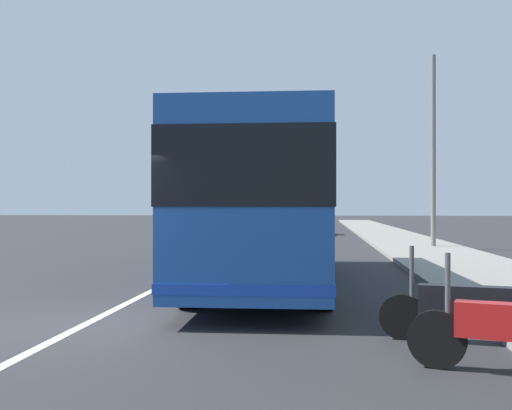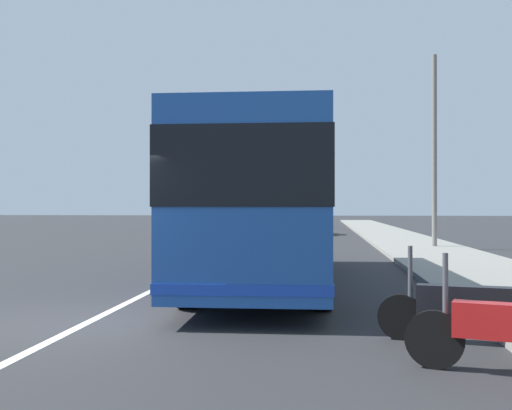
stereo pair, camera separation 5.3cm
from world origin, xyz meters
TOP-DOWN VIEW (x-y plane):
  - ground_plane at (0.00, 0.00)m, footprint 220.00×220.00m
  - sidewalk_curb at (10.00, -7.65)m, footprint 110.00×3.60m
  - lane_divider_line at (10.00, 0.00)m, footprint 110.00×0.16m
  - coach_bus at (5.16, -2.34)m, footprint 11.35×2.80m
  - motorcycle_mid_row at (-2.31, -5.49)m, footprint 0.75×2.09m
  - motorcycle_by_tree at (-0.82, -5.40)m, footprint 0.56×2.24m
  - car_oncoming at (29.58, -2.69)m, footprint 4.16×2.01m
  - car_far_distant at (27.01, 2.90)m, footprint 4.10×2.10m
  - car_side_street at (43.12, -2.25)m, footprint 4.77×2.07m
  - utility_pole at (16.82, -8.19)m, footprint 0.20×0.20m

SIDE VIEW (x-z plane):
  - ground_plane at x=0.00m, z-range 0.00..0.00m
  - lane_divider_line at x=10.00m, z-range 0.00..0.01m
  - sidewalk_curb at x=10.00m, z-range 0.00..0.14m
  - motorcycle_by_tree at x=-0.82m, z-range -0.15..1.10m
  - motorcycle_mid_row at x=-2.31m, z-range -0.16..1.12m
  - car_far_distant at x=27.01m, z-range -0.03..1.39m
  - car_side_street at x=43.12m, z-range -0.03..1.49m
  - car_oncoming at x=29.58m, z-range -0.05..1.52m
  - coach_bus at x=5.16m, z-range 0.25..3.63m
  - utility_pole at x=16.82m, z-range 0.00..8.04m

